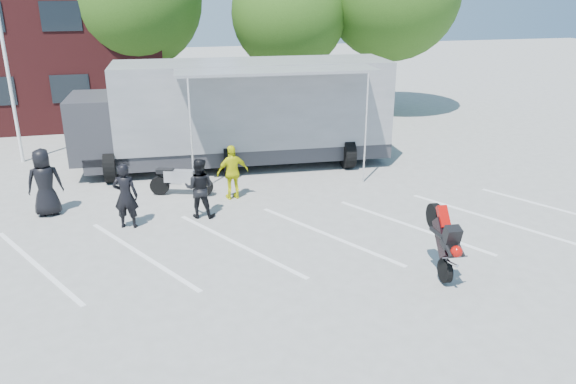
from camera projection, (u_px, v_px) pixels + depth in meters
name	position (u px, v px, depth m)	size (l,w,h in m)	color
ground	(236.00, 263.00, 13.36)	(100.00, 100.00, 0.00)	#9D9D98
parking_bay_lines	(230.00, 245.00, 14.26)	(18.00, 5.00, 0.01)	white
flagpole	(7.00, 21.00, 19.31)	(1.61, 0.12, 8.00)	white
tree_left	(135.00, 0.00, 25.55)	(6.12, 6.12, 8.64)	#382314
tree_mid	(289.00, 14.00, 26.42)	(5.44, 5.44, 7.68)	#382314
transporter_truck	(241.00, 164.00, 20.68)	(11.72, 5.65, 3.73)	gray
parked_motorcycle	(182.00, 195.00, 17.64)	(0.68, 2.03, 1.07)	#BCBCC1
stunt_bike_rider	(432.00, 270.00, 13.00)	(0.72, 1.53, 1.80)	black
spectator_leather_a	(45.00, 182.00, 15.84)	(0.96, 0.62, 1.96)	black
spectator_leather_b	(126.00, 196.00, 15.03)	(0.66, 0.43, 1.82)	black
spectator_leather_c	(199.00, 188.00, 15.74)	(0.84, 0.65, 1.72)	black
spectator_hivis	(233.00, 172.00, 17.11)	(0.99, 0.41, 1.70)	#DBDF0B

